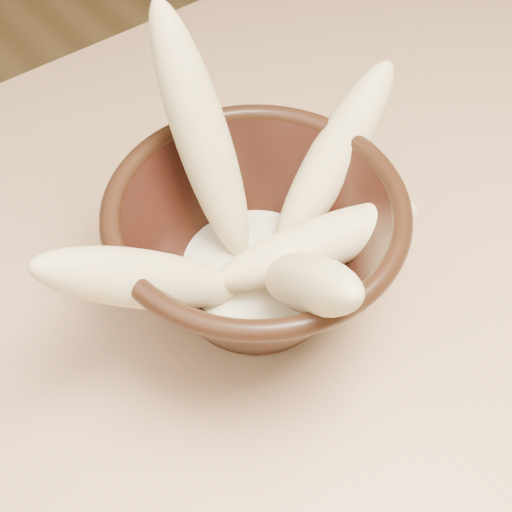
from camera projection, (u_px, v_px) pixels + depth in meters
The scene contains 8 objects.
table at pixel (366, 277), 0.70m from camera, with size 1.20×0.80×0.75m.
bowl at pixel (256, 247), 0.54m from camera, with size 0.22×0.22×0.12m.
milk_puddle at pixel (256, 271), 0.56m from camera, with size 0.12×0.12×0.02m, color beige.
banana_upright at pixel (202, 137), 0.52m from camera, with size 0.04×0.04×0.20m, color #DAC381.
banana_left at pixel (145, 279), 0.48m from camera, with size 0.04×0.04×0.17m, color #DAC381.
banana_right at pixel (334, 156), 0.56m from camera, with size 0.04×0.04×0.17m, color #DAC381.
banana_across at pixel (318, 245), 0.53m from camera, with size 0.04×0.04×0.16m, color #DAC381.
banana_front at pixel (307, 283), 0.47m from camera, with size 0.04×0.04×0.16m, color #DAC381.
Camera 1 is at (-0.35, -0.27, 1.23)m, focal length 50.00 mm.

